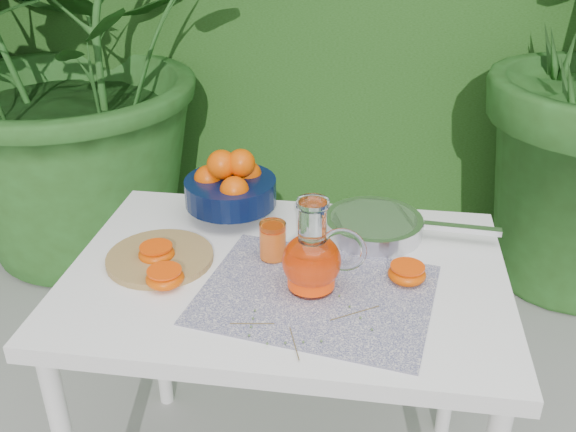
# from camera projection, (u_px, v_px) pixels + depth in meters

# --- Properties ---
(potted_plant_left) EXTENTS (2.66, 2.66, 1.89)m
(potted_plant_left) POSITION_uv_depth(u_px,v_px,m) (69.00, 40.00, 2.67)
(potted_plant_left) COLOR #26501B
(potted_plant_left) RESTS_ON ground
(white_table) EXTENTS (1.00, 0.70, 0.75)m
(white_table) POSITION_uv_depth(u_px,v_px,m) (287.00, 299.00, 1.51)
(white_table) COLOR white
(white_table) RESTS_ON ground
(placemat) EXTENTS (0.54, 0.46, 0.00)m
(placemat) POSITION_uv_depth(u_px,v_px,m) (316.00, 294.00, 1.38)
(placemat) COLOR #0C1145
(placemat) RESTS_ON white_table
(cutting_board) EXTENTS (0.31, 0.31, 0.02)m
(cutting_board) POSITION_uv_depth(u_px,v_px,m) (160.00, 258.00, 1.50)
(cutting_board) COLOR olive
(cutting_board) RESTS_ON white_table
(fruit_bowl) EXTENTS (0.31, 0.31, 0.19)m
(fruit_bowl) POSITION_uv_depth(u_px,v_px,m) (230.00, 186.00, 1.67)
(fruit_bowl) COLOR black
(fruit_bowl) RESTS_ON white_table
(juice_pitcher) EXTENTS (0.19, 0.14, 0.21)m
(juice_pitcher) POSITION_uv_depth(u_px,v_px,m) (313.00, 259.00, 1.37)
(juice_pitcher) COLOR white
(juice_pitcher) RESTS_ON white_table
(juice_tumbler) EXTENTS (0.07, 0.07, 0.09)m
(juice_tumbler) POSITION_uv_depth(u_px,v_px,m) (273.00, 242.00, 1.49)
(juice_tumbler) COLOR white
(juice_tumbler) RESTS_ON white_table
(saute_pan) EXTENTS (0.44, 0.26, 0.05)m
(saute_pan) POSITION_uv_depth(u_px,v_px,m) (375.00, 225.00, 1.61)
(saute_pan) COLOR silver
(saute_pan) RESTS_ON white_table
(orange_halves) EXTENTS (0.68, 0.20, 0.04)m
(orange_halves) POSITION_uv_depth(u_px,v_px,m) (242.00, 268.00, 1.44)
(orange_halves) COLOR #D84002
(orange_halves) RESTS_ON white_table
(thyme_sprigs) EXTENTS (0.30, 0.22, 0.01)m
(thyme_sprigs) POSITION_uv_depth(u_px,v_px,m) (303.00, 325.00, 1.28)
(thyme_sprigs) COLOR brown
(thyme_sprigs) RESTS_ON white_table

